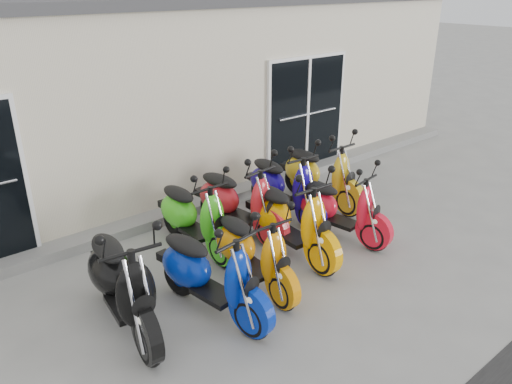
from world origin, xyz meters
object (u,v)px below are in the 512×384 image
Objects in this scene: scooter_front_red at (340,199)px; scooter_back_blue at (284,178)px; scooter_front_orange_b at (290,209)px; scooter_back_yellow at (321,166)px; scooter_front_orange_a at (253,242)px; scooter_back_red at (239,192)px; scooter_back_green at (194,207)px; scooter_front_blue at (210,263)px; scooter_front_black at (121,271)px.

scooter_front_red is 1.06m from scooter_back_blue.
scooter_back_yellow is at bearing 33.83° from scooter_front_orange_b.
scooter_back_blue is (-0.15, 1.05, 0.06)m from scooter_front_red.
scooter_front_orange_a is 0.91× the size of scooter_back_blue.
scooter_back_blue is at bearing -6.86° from scooter_back_red.
scooter_back_green reaches higher than scooter_front_orange_a.
scooter_front_blue is 0.96× the size of scooter_front_orange_b.
scooter_front_orange_a is at bearing 1.57° from scooter_front_blue.
scooter_front_black is 1.04× the size of scooter_back_blue.
scooter_front_red is 0.91× the size of scooter_back_red.
scooter_front_orange_a is at bearing -89.63° from scooter_back_green.
scooter_front_orange_a is 0.90× the size of scooter_back_red.
scooter_front_orange_b is (0.90, 0.28, 0.08)m from scooter_front_orange_a.
scooter_front_black is 1.64m from scooter_front_orange_a.
scooter_front_red is at bearing -123.25° from scooter_back_yellow.
scooter_back_yellow is (3.24, 1.36, 0.02)m from scooter_front_blue.
scooter_front_orange_a is 1.28m from scooter_back_green.
scooter_front_orange_a is 0.95× the size of scooter_back_green.
scooter_front_black is at bearing -160.63° from scooter_back_blue.
scooter_front_orange_b reaches higher than scooter_back_red.
scooter_front_black is 1.87m from scooter_back_green.
scooter_front_orange_b is 1.02× the size of scooter_back_blue.
scooter_back_red is at bearing 34.66° from scooter_front_blue.
scooter_front_orange_b is 1.11× the size of scooter_front_red.
scooter_front_orange_a is 0.99× the size of scooter_front_red.
scooter_front_black reaches higher than scooter_back_blue.
scooter_back_green is at bearing -178.10° from scooter_back_blue.
scooter_back_red is (-0.16, 0.95, -0.01)m from scooter_front_orange_b.
scooter_back_yellow is at bearing -7.12° from scooter_back_red.
scooter_front_orange_a is 0.95m from scooter_front_orange_b.
scooter_front_black is 2.51m from scooter_front_orange_b.
scooter_back_blue is at bearing 54.47° from scooter_front_orange_b.
scooter_back_yellow is (2.54, -0.04, 0.03)m from scooter_back_green.
scooter_back_yellow is (0.84, -0.00, 0.00)m from scooter_back_blue.
scooter_front_black is at bearing -165.22° from scooter_back_red.
scooter_back_red reaches higher than scooter_back_blue.
scooter_back_red is 1.77m from scooter_back_yellow.
scooter_front_blue is 1.06× the size of scooter_front_red.
scooter_back_green is (1.58, 0.99, -0.06)m from scooter_front_black.
scooter_front_red is at bearing 5.79° from scooter_front_black.
scooter_front_orange_b is at bearing 165.18° from scooter_front_red.
scooter_front_black is at bearing -176.72° from scooter_front_orange_b.
scooter_back_yellow is (0.69, 1.04, 0.06)m from scooter_front_red.
scooter_back_green is 1.70m from scooter_back_blue.
scooter_front_black reaches higher than scooter_front_orange_a.
scooter_front_orange_a is 0.91× the size of scooter_back_yellow.
scooter_back_yellow is (2.51, 1.23, 0.07)m from scooter_front_orange_a.
scooter_front_red is at bearing -78.60° from scooter_back_blue.
scooter_front_black is 1.07× the size of scooter_front_blue.
scooter_back_green is 0.95× the size of scooter_back_red.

